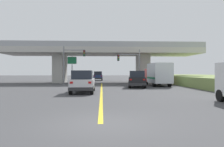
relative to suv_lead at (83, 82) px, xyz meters
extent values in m
plane|color=#424244|center=(1.68, 18.57, -1.01)|extent=(160.00, 160.00, 0.00)
cube|color=#B7B5AD|center=(1.68, 18.57, 4.47)|extent=(34.13, 8.17, 0.94)
cube|color=#A8A69F|center=(-5.72, 18.57, 1.49)|extent=(1.73, 4.90, 5.01)
cube|color=#A8A69F|center=(9.08, 18.57, 1.49)|extent=(1.73, 4.90, 5.01)
cube|color=#9EA0A5|center=(1.68, 14.64, 5.39)|extent=(34.13, 0.20, 0.90)
cube|color=#9EA0A5|center=(1.68, 22.51, 5.39)|extent=(34.13, 0.20, 0.90)
cube|color=yellow|center=(1.68, 1.98, -1.01)|extent=(0.20, 27.16, 0.01)
cube|color=silver|center=(0.00, 0.11, -0.20)|extent=(1.97, 4.44, 0.90)
cube|color=#1E232D|center=(0.00, -0.22, 0.63)|extent=(1.74, 2.44, 0.76)
cube|color=#2D2D30|center=(0.00, -2.06, -0.51)|extent=(2.01, 0.20, 0.28)
cube|color=red|center=(-0.74, -2.13, 0.02)|extent=(0.24, 0.06, 0.16)
cube|color=red|center=(0.74, -2.13, 0.02)|extent=(0.24, 0.06, 0.16)
cylinder|color=black|center=(-0.89, 1.79, -0.65)|extent=(0.26, 0.72, 0.72)
cylinder|color=black|center=(0.89, 1.79, -0.65)|extent=(0.26, 0.72, 0.72)
cylinder|color=black|center=(-0.89, -1.56, -0.65)|extent=(0.26, 0.72, 0.72)
cylinder|color=black|center=(0.89, -1.56, -0.65)|extent=(0.26, 0.72, 0.72)
cube|color=black|center=(6.01, 6.61, -0.20)|extent=(2.56, 4.88, 0.90)
cube|color=#1E232D|center=(5.97, 6.26, 0.63)|extent=(2.06, 2.77, 0.76)
cube|color=#2D2D30|center=(5.72, 4.34, -0.51)|extent=(2.03, 0.46, 0.28)
cube|color=red|center=(4.97, 4.37, 0.02)|extent=(0.25, 0.09, 0.16)
cube|color=red|center=(6.45, 4.18, 0.02)|extent=(0.25, 0.09, 0.16)
cylinder|color=black|center=(5.36, 8.49, -0.65)|extent=(0.35, 0.75, 0.72)
cylinder|color=black|center=(7.12, 8.26, -0.65)|extent=(0.35, 0.75, 0.72)
cylinder|color=black|center=(4.90, 4.95, -0.65)|extent=(0.35, 0.75, 0.72)
cylinder|color=black|center=(6.67, 4.72, -0.65)|extent=(0.35, 0.75, 0.72)
cube|color=red|center=(9.34, 11.85, 0.39)|extent=(2.20, 2.00, 1.90)
cube|color=silver|center=(9.34, 8.47, 0.73)|extent=(2.31, 4.75, 2.59)
cube|color=#197F4C|center=(9.34, 8.47, 0.08)|extent=(2.33, 4.66, 0.24)
cylinder|color=black|center=(8.34, 11.85, -0.56)|extent=(0.30, 0.90, 0.90)
cylinder|color=black|center=(10.34, 11.85, -0.56)|extent=(0.30, 0.90, 0.90)
cylinder|color=black|center=(8.34, 7.28, -0.56)|extent=(0.30, 0.90, 0.90)
cylinder|color=black|center=(10.34, 7.28, -0.56)|extent=(0.30, 0.90, 0.90)
cylinder|color=black|center=(9.29, -6.17, -0.63)|extent=(0.28, 0.76, 0.76)
cube|color=navy|center=(0.85, 27.81, -0.20)|extent=(1.92, 4.31, 0.90)
cube|color=#1E232D|center=(0.85, 27.49, 0.63)|extent=(1.69, 2.37, 0.76)
cube|color=#2D2D30|center=(0.85, 25.71, -0.51)|extent=(1.95, 0.20, 0.28)
cube|color=red|center=(0.13, 25.64, 0.02)|extent=(0.24, 0.06, 0.16)
cube|color=red|center=(1.57, 25.64, 0.02)|extent=(0.24, 0.06, 0.16)
cylinder|color=black|center=(-0.01, 29.42, -0.65)|extent=(0.26, 0.72, 0.72)
cylinder|color=black|center=(1.71, 29.42, -0.65)|extent=(0.26, 0.72, 0.72)
cylinder|color=black|center=(-0.01, 26.21, -0.65)|extent=(0.26, 0.72, 0.72)
cylinder|color=black|center=(1.71, 26.21, -0.65)|extent=(0.26, 0.72, 0.72)
cylinder|color=slate|center=(7.36, 12.30, 1.64)|extent=(0.18, 0.18, 5.30)
cylinder|color=slate|center=(5.77, 12.30, 3.50)|extent=(3.19, 0.12, 0.12)
cube|color=#232326|center=(4.17, 12.30, 3.02)|extent=(0.32, 0.26, 0.96)
sphere|color=red|center=(4.17, 12.15, 3.32)|extent=(0.16, 0.16, 0.16)
sphere|color=gold|center=(4.17, 12.15, 3.02)|extent=(0.16, 0.16, 0.16)
sphere|color=green|center=(4.17, 12.15, 2.72)|extent=(0.16, 0.16, 0.16)
cylinder|color=slate|center=(-4.01, 12.75, 1.88)|extent=(0.18, 0.18, 5.78)
cylinder|color=slate|center=(-2.49, 12.75, 4.19)|extent=(3.05, 0.12, 0.12)
cube|color=#232326|center=(-0.96, 12.75, 3.71)|extent=(0.32, 0.26, 0.96)
sphere|color=red|center=(-0.96, 12.60, 4.01)|extent=(0.16, 0.16, 0.16)
sphere|color=gold|center=(-0.96, 12.60, 3.71)|extent=(0.16, 0.16, 0.16)
sphere|color=green|center=(-0.96, 12.60, 3.41)|extent=(0.16, 0.16, 0.16)
cylinder|color=slate|center=(-3.26, 16.14, 1.28)|extent=(0.14, 0.14, 4.58)
cube|color=#197242|center=(-3.26, 16.08, 2.81)|extent=(1.45, 0.08, 1.13)
cube|color=white|center=(-3.26, 16.07, 2.81)|extent=(1.53, 0.04, 1.21)
camera|label=1|loc=(1.73, -19.22, 0.87)|focal=33.81mm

